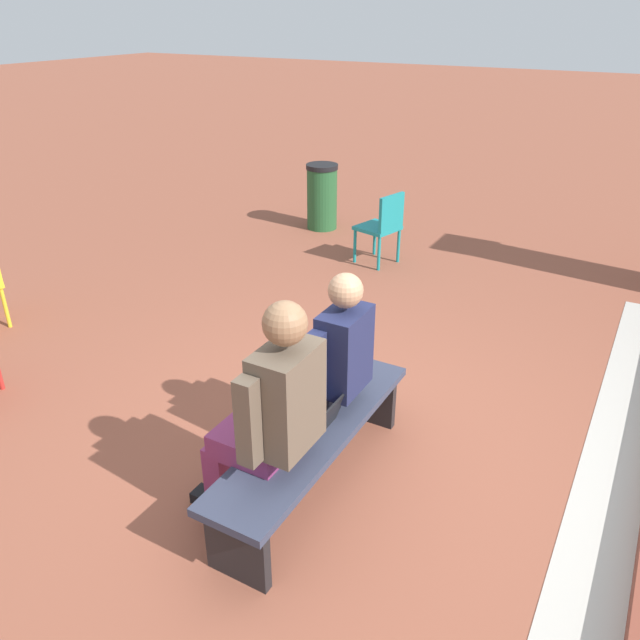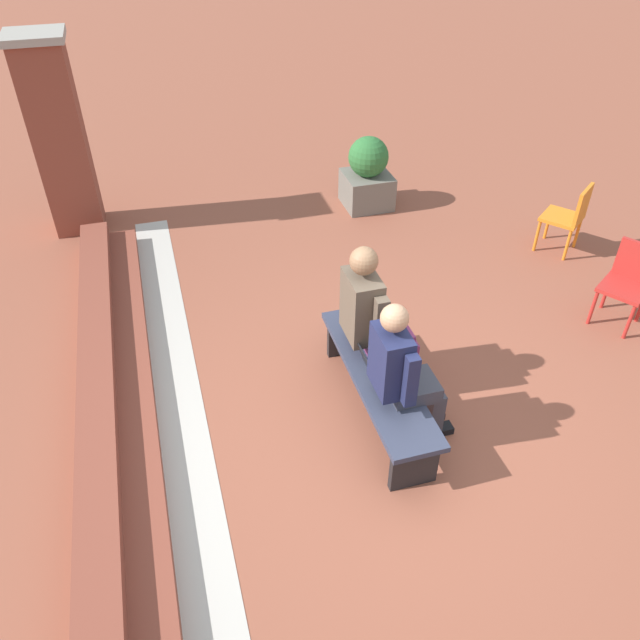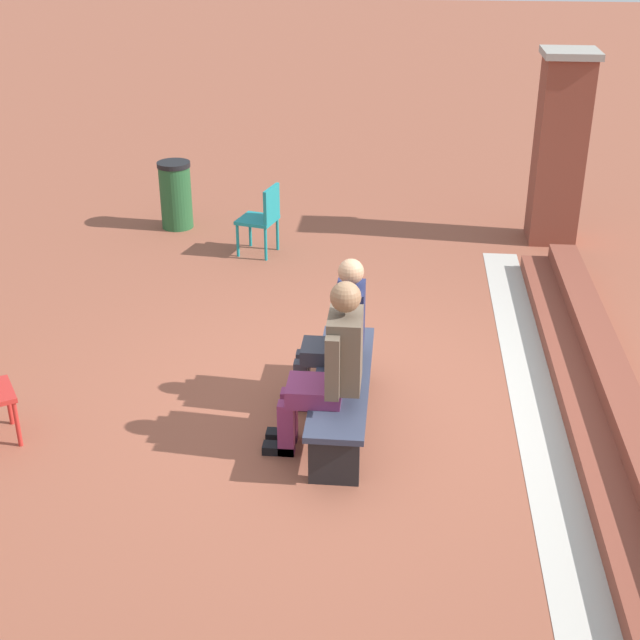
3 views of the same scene
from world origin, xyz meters
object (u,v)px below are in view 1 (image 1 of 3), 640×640
at_px(bench, 314,440).
at_px(laptop, 315,422).
at_px(plastic_chair_near_bench_right, 383,224).
at_px(person_student, 329,364).
at_px(person_adult, 270,412).
at_px(litter_bin, 322,197).

relative_size(bench, laptop, 5.62).
relative_size(laptop, plastic_chair_near_bench_right, 0.38).
distance_m(person_student, laptop, 0.39).
xyz_separation_m(person_adult, litter_bin, (-4.84, -2.38, -0.32)).
xyz_separation_m(person_student, person_adult, (0.65, -0.01, 0.04)).
bearing_deg(plastic_chair_near_bench_right, person_student, 18.61).
relative_size(bench, person_adult, 1.26).
height_order(person_adult, laptop, person_adult).
distance_m(laptop, plastic_chair_near_bench_right, 3.87).
relative_size(bench, person_student, 1.34).
bearing_deg(person_adult, laptop, 166.11).
bearing_deg(bench, person_student, -167.43).
height_order(bench, plastic_chair_near_bench_right, plastic_chair_near_bench_right).
relative_size(person_adult, litter_bin, 1.66).
height_order(person_adult, litter_bin, person_adult).
xyz_separation_m(laptop, plastic_chair_near_bench_right, (-3.68, -1.21, -0.02)).
bearing_deg(plastic_chair_near_bench_right, person_adult, 15.68).
distance_m(laptop, litter_bin, 5.13).
height_order(bench, person_adult, person_adult).
height_order(bench, litter_bin, litter_bin).
bearing_deg(person_adult, plastic_chair_near_bench_right, -164.32).
distance_m(person_adult, litter_bin, 5.40).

